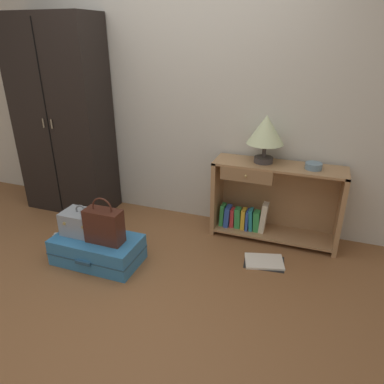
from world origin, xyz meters
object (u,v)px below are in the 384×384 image
(suitcase_large, at_px, (98,249))
(open_book_on_floor, at_px, (264,262))
(table_lamp, at_px, (266,131))
(bowl, at_px, (314,166))
(train_case, at_px, (83,223))
(wardrobe, at_px, (63,119))
(handbag, at_px, (104,226))
(bottle, at_px, (58,242))
(bookshelf, at_px, (270,202))

(suitcase_large, height_order, open_book_on_floor, suitcase_large)
(table_lamp, height_order, suitcase_large, table_lamp)
(bowl, xyz_separation_m, train_case, (-1.80, -0.87, -0.44))
(wardrobe, xyz_separation_m, handbag, (0.99, -0.88, -0.62))
(handbag, bearing_deg, open_book_on_floor, 21.11)
(handbag, bearing_deg, wardrobe, 138.42)
(handbag, bearing_deg, suitcase_large, 169.72)
(bowl, bearing_deg, train_case, -154.20)
(table_lamp, bearing_deg, train_case, -146.65)
(suitcase_large, bearing_deg, bottle, 176.57)
(bowl, distance_m, train_case, 2.05)
(wardrobe, distance_m, table_lamp, 2.10)
(wardrobe, bearing_deg, suitcase_large, -44.18)
(train_case, distance_m, handbag, 0.26)
(handbag, bearing_deg, train_case, 168.12)
(bowl, bearing_deg, handbag, -149.16)
(wardrobe, relative_size, bowl, 14.02)
(handbag, relative_size, open_book_on_floor, 1.08)
(table_lamp, bearing_deg, suitcase_large, -142.57)
(train_case, bearing_deg, table_lamp, 33.35)
(bookshelf, bearing_deg, table_lamp, -179.93)
(wardrobe, xyz_separation_m, table_lamp, (2.10, 0.07, 0.03))
(wardrobe, bearing_deg, train_case, -48.22)
(wardrobe, relative_size, suitcase_large, 2.69)
(wardrobe, height_order, open_book_on_floor, wardrobe)
(bookshelf, relative_size, suitcase_large, 1.57)
(suitcase_large, height_order, handbag, handbag)
(suitcase_large, bearing_deg, bowl, 28.68)
(open_book_on_floor, bearing_deg, bookshelf, 96.10)
(table_lamp, relative_size, bottle, 2.58)
(bookshelf, height_order, handbag, bookshelf)
(train_case, bearing_deg, bookshelf, 31.57)
(table_lamp, relative_size, handbag, 1.07)
(train_case, relative_size, bottle, 2.04)
(table_lamp, relative_size, train_case, 1.27)
(bowl, height_order, handbag, bowl)
(table_lamp, bearing_deg, bottle, -151.54)
(table_lamp, relative_size, suitcase_large, 0.57)
(wardrobe, distance_m, open_book_on_floor, 2.49)
(table_lamp, distance_m, bowl, 0.51)
(handbag, distance_m, bottle, 0.64)
(suitcase_large, distance_m, handbag, 0.29)
(wardrobe, height_order, table_lamp, wardrobe)
(bookshelf, height_order, bowl, bowl)
(suitcase_large, bearing_deg, wardrobe, 135.82)
(bowl, bearing_deg, open_book_on_floor, -123.44)
(wardrobe, height_order, bookshelf, wardrobe)
(wardrobe, bearing_deg, table_lamp, 1.92)
(wardrobe, height_order, bottle, wardrobe)
(wardrobe, distance_m, suitcase_large, 1.52)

